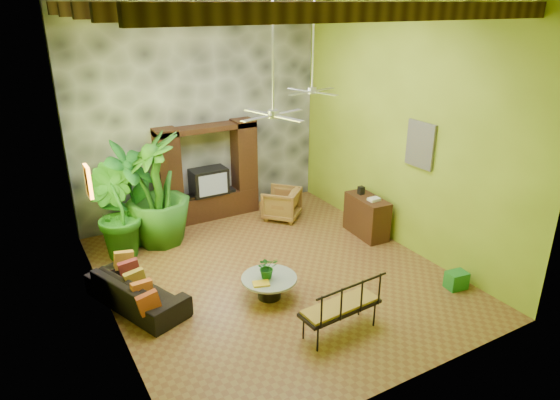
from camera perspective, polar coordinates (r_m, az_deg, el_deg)
ground at (r=9.75m, az=-0.80°, el=-8.34°), size 7.00×7.00×0.00m
back_wall at (r=11.87m, az=-9.24°, el=9.86°), size 6.00×0.02×5.00m
left_wall at (r=7.84m, az=-20.46°, el=2.58°), size 0.02×7.00×5.00m
right_wall at (r=10.51m, az=13.71°, el=7.99°), size 0.02×7.00×5.00m
stone_accent_wall at (r=11.81m, az=-9.14°, el=9.81°), size 5.98×0.10×4.98m
ceiling_beams at (r=8.44m, az=-0.98°, el=21.00°), size 5.95×5.36×0.22m
entertainment_center at (r=11.95m, az=-8.17°, el=2.35°), size 2.40×0.55×2.30m
ceiling_fan_front at (r=8.13m, az=-0.79°, el=11.20°), size 1.28×1.28×1.86m
ceiling_fan_back at (r=10.40m, az=3.71°, el=13.48°), size 1.28×1.28×1.86m
wall_art_mask at (r=8.91m, az=-21.07°, el=1.99°), size 0.06×0.32×0.55m
wall_art_painting at (r=10.12m, az=15.75°, el=6.10°), size 0.06×0.70×0.90m
sofa at (r=9.01m, az=-16.07°, el=-9.91°), size 1.43×2.14×0.58m
wicker_armchair at (r=11.97m, az=0.19°, el=-0.42°), size 1.14×1.14×0.75m
tall_plant_a at (r=10.83m, az=-16.59°, el=0.57°), size 1.44×1.42×2.29m
tall_plant_b at (r=10.51m, az=-18.38°, el=-1.39°), size 1.31×1.35×1.91m
tall_plant_c at (r=10.79m, az=-13.91°, el=1.13°), size 1.42×1.42×2.42m
coffee_table at (r=8.90m, az=-1.25°, el=-9.62°), size 0.98×0.98×0.40m
centerpiece_plant at (r=8.73m, az=-1.47°, el=-7.70°), size 0.42×0.38×0.40m
yellow_tray at (r=8.62m, az=-2.17°, el=-9.53°), size 0.33×0.28×0.03m
iron_bench at (r=7.90m, az=7.27°, el=-11.81°), size 1.37×0.58×0.57m
side_console at (r=11.26m, az=9.88°, el=-1.84°), size 0.58×1.15×0.89m
green_bin at (r=9.76m, az=19.51°, el=-8.62°), size 0.40×0.32×0.32m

